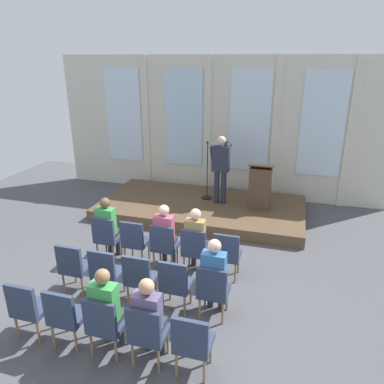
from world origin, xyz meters
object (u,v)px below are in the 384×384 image
(chair_r1_c3, at_px, (175,282))
(chair_r2_c4, at_px, (192,341))
(chair_r1_c1, at_px, (106,270))
(audience_r2_c3, at_px, (149,316))
(chair_r0_c3, at_px, (195,248))
(audience_r0_c3, at_px, (196,237))
(audience_r2_c2, at_px, (107,306))
(chair_r0_c0, at_px, (106,235))
(chair_r0_c1, at_px, (135,239))
(audience_r0_c0, at_px, (108,225))
(mic_stand, at_px, (207,186))
(chair_r1_c2, at_px, (140,276))
(speaker, at_px, (221,165))
(chair_r2_c2, at_px, (105,323))
(lectern, at_px, (260,187))
(audience_r1_c4, at_px, (214,274))
(audience_r0_c2, at_px, (165,233))
(chair_r2_c1, at_px, (65,314))
(chair_r1_c4, at_px, (213,289))
(chair_r2_c0, at_px, (28,306))
(chair_r0_c4, at_px, (227,253))
(chair_r2_c3, at_px, (147,332))
(chair_r1_c0, at_px, (74,265))
(chair_r0_c2, at_px, (164,244))

(chair_r1_c3, relative_size, chair_r2_c4, 1.00)
(chair_r1_c1, height_order, audience_r2_c3, audience_r2_c3)
(chair_r0_c3, height_order, audience_r0_c3, audience_r0_c3)
(audience_r2_c2, distance_m, chair_r2_c4, 1.22)
(chair_r0_c0, distance_m, chair_r0_c1, 0.60)
(audience_r0_c0, bearing_deg, mic_stand, 67.63)
(chair_r1_c2, distance_m, audience_r2_c3, 1.21)
(speaker, relative_size, chair_r2_c2, 1.86)
(mic_stand, bearing_deg, audience_r0_c3, -79.88)
(lectern, xyz_separation_m, audience_r1_c4, (-0.26, -3.92, -0.09))
(audience_r0_c0, distance_m, audience_r0_c2, 1.20)
(lectern, relative_size, chair_r2_c1, 1.23)
(chair_r1_c1, xyz_separation_m, chair_r1_c4, (1.80, 0.00, 0.00))
(chair_r0_c1, bearing_deg, mic_stand, 78.18)
(mic_stand, distance_m, chair_r2_c0, 5.53)
(chair_r2_c0, bearing_deg, mic_stand, 76.85)
(audience_r1_c4, xyz_separation_m, chair_r2_c1, (-1.80, -1.20, -0.21))
(audience_r0_c2, bearing_deg, chair_r2_c1, -104.48)
(chair_r0_c4, distance_m, chair_r1_c4, 1.12)
(chair_r1_c1, height_order, chair_r2_c0, same)
(chair_r2_c1, height_order, chair_r2_c3, same)
(chair_r0_c0, relative_size, chair_r1_c0, 1.00)
(audience_r0_c0, bearing_deg, audience_r1_c4, -25.06)
(chair_r1_c4, bearing_deg, chair_r1_c0, 180.00)
(chair_r0_c1, bearing_deg, chair_r0_c3, 0.00)
(chair_r1_c4, bearing_deg, audience_r1_c4, 90.00)
(audience_r0_c3, bearing_deg, chair_r2_c1, -117.32)
(chair_r2_c3, bearing_deg, chair_r2_c4, 0.00)
(audience_r0_c0, distance_m, chair_r2_c0, 2.34)
(audience_r2_c2, xyz_separation_m, chair_r2_c3, (0.60, -0.08, -0.20))
(chair_r0_c1, relative_size, chair_r1_c0, 1.00)
(chair_r1_c1, height_order, chair_r1_c4, same)
(chair_r1_c3, bearing_deg, speaker, 92.10)
(audience_r0_c2, height_order, audience_r2_c2, audience_r2_c2)
(speaker, bearing_deg, chair_r0_c0, -119.51)
(audience_r0_c2, xyz_separation_m, chair_r2_c1, (-0.60, -2.33, -0.19))
(audience_r1_c4, xyz_separation_m, chair_r2_c4, (0.00, -1.20, -0.21))
(audience_r0_c2, xyz_separation_m, chair_r0_c3, (0.60, -0.08, -0.19))
(chair_r0_c2, height_order, chair_r1_c1, same)
(chair_r2_c0, xyz_separation_m, chair_r2_c4, (2.41, 0.00, 0.00))
(chair_r1_c3, bearing_deg, chair_r1_c1, 180.00)
(chair_r1_c2, relative_size, audience_r1_c4, 0.70)
(chair_r0_c1, height_order, chair_r1_c1, same)
(chair_r0_c2, distance_m, chair_r1_c2, 1.12)
(chair_r0_c0, distance_m, chair_r1_c1, 1.27)
(mic_stand, xyz_separation_m, audience_r1_c4, (1.15, -4.18, 0.13))
(audience_r2_c3, bearing_deg, audience_r0_c2, 105.00)
(speaker, height_order, audience_r2_c3, speaker)
(chair_r0_c3, distance_m, audience_r2_c2, 2.26)
(chair_r2_c0, height_order, chair_r2_c3, same)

